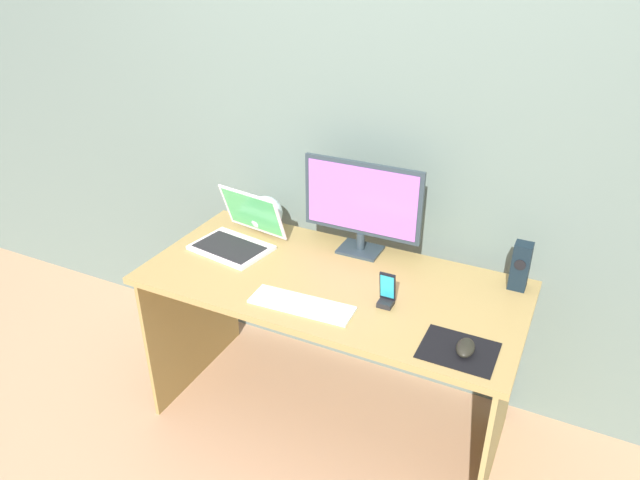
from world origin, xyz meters
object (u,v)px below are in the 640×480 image
(fishbowl, at_px, (265,213))
(phone_in_dock, at_px, (387,294))
(laptop, at_px, (238,235))
(mouse, at_px, (465,348))
(monitor, at_px, (362,204))
(speaker_right, at_px, (521,266))
(keyboard_external, at_px, (302,305))

(fishbowl, xyz_separation_m, phone_in_dock, (0.73, -0.35, -0.03))
(laptop, height_order, mouse, laptop)
(monitor, distance_m, speaker_right, 0.68)
(monitor, height_order, phone_in_dock, monitor)
(laptop, bearing_deg, phone_in_dock, -11.64)
(speaker_right, bearing_deg, keyboard_external, -145.36)
(laptop, distance_m, keyboard_external, 0.56)
(speaker_right, xyz_separation_m, laptop, (-1.17, -0.18, -0.05))
(mouse, relative_size, phone_in_dock, 0.72)
(mouse, distance_m, phone_in_dock, 0.36)
(monitor, height_order, speaker_right, monitor)
(keyboard_external, xyz_separation_m, mouse, (0.61, -0.00, 0.02))
(mouse, bearing_deg, monitor, 136.29)
(phone_in_dock, bearing_deg, keyboard_external, -152.75)
(monitor, relative_size, phone_in_dock, 3.75)
(keyboard_external, bearing_deg, mouse, -3.23)
(laptop, bearing_deg, monitor, 20.03)
(fishbowl, height_order, phone_in_dock, fishbowl)
(fishbowl, xyz_separation_m, keyboard_external, (0.45, -0.49, -0.07))
(laptop, height_order, keyboard_external, laptop)
(laptop, relative_size, mouse, 3.69)
(fishbowl, bearing_deg, phone_in_dock, -25.48)
(monitor, xyz_separation_m, keyboard_external, (-0.03, -0.48, -0.22))
(speaker_right, xyz_separation_m, fishbowl, (-1.15, 0.01, -0.02))
(mouse, bearing_deg, keyboard_external, 176.11)
(speaker_right, height_order, phone_in_dock, speaker_right)
(keyboard_external, distance_m, phone_in_dock, 0.32)
(speaker_right, distance_m, fishbowl, 1.15)
(laptop, xyz_separation_m, fishbowl, (0.02, 0.19, 0.03))
(speaker_right, xyz_separation_m, mouse, (-0.09, -0.49, -0.08))
(monitor, bearing_deg, laptop, -159.97)
(keyboard_external, height_order, mouse, mouse)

